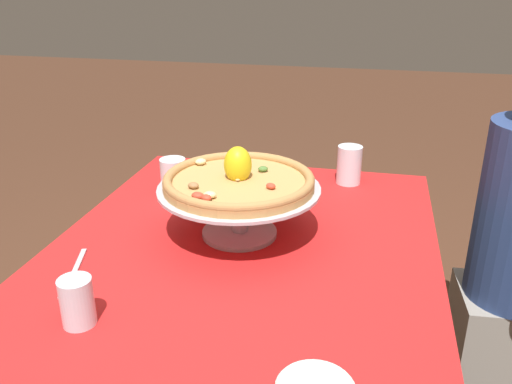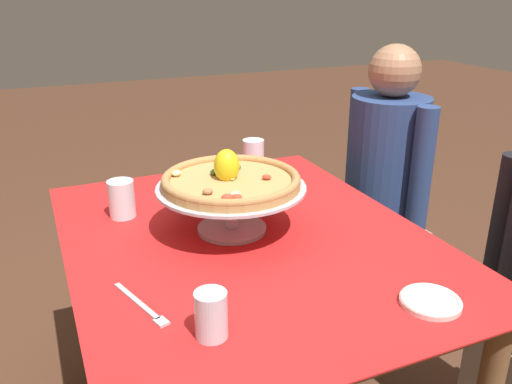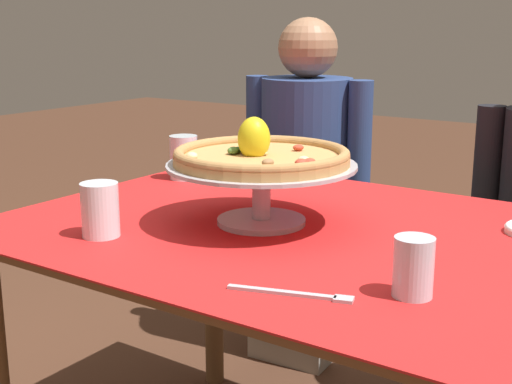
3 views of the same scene
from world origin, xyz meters
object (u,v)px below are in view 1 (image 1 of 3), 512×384
water_glass_front_right (78,305)px  water_glass_back_left (349,167)px  pizza_stand (239,201)px  dinner_fork (73,275)px  pizza (239,180)px  water_glass_front_left (174,179)px

water_glass_front_right → water_glass_back_left: size_ratio=0.81×
pizza_stand → water_glass_front_right: size_ratio=4.17×
pizza_stand → dinner_fork: bearing=-48.2°
pizza_stand → dinner_fork: pizza_stand is taller
pizza → water_glass_front_left: (-0.22, -0.27, -0.11)m
pizza_stand → water_glass_front_right: pizza_stand is taller
pizza_stand → water_glass_back_left: bearing=149.8°
water_glass_front_left → water_glass_back_left: water_glass_back_left is taller
dinner_fork → water_glass_back_left: bearing=141.6°
pizza → water_glass_back_left: (-0.44, 0.26, -0.10)m
water_glass_back_left → pizza: bearing=-30.3°
water_glass_front_left → water_glass_back_left: 0.57m
pizza → water_glass_front_left: size_ratio=3.38×
pizza → water_glass_front_right: size_ratio=3.84×
water_glass_back_left → dinner_fork: (0.73, -0.58, -0.05)m
pizza → dinner_fork: bearing=-48.1°
pizza → water_glass_front_right: (0.44, -0.21, -0.11)m
water_glass_back_left → pizza_stand: bearing=-30.2°
dinner_fork → pizza: bearing=131.9°
water_glass_back_left → water_glass_front_left: bearing=-67.7°
pizza_stand → pizza: (-0.00, -0.00, 0.06)m
water_glass_front_left → water_glass_front_right: size_ratio=1.14×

